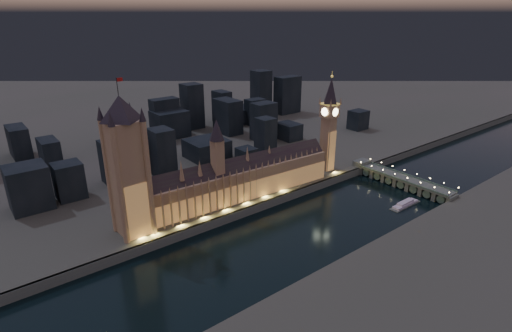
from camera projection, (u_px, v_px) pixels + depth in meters
ground_plane at (292, 228)px, 333.93m from camera, size 2000.00×2000.00×0.00m
north_bank at (94, 111)px, 714.51m from camera, size 2000.00×960.00×8.00m
embankment_wall at (261, 206)px, 362.61m from camera, size 2000.00×2.50×8.00m
palace_of_westminster at (236, 180)px, 362.64m from camera, size 202.00×29.91×78.00m
victoria_tower at (127, 161)px, 291.94m from camera, size 31.68×31.68×119.54m
elizabeth_tower at (329, 117)px, 417.48m from camera, size 18.00×18.00×105.54m
westminster_bridge at (399, 180)px, 414.59m from camera, size 18.24×113.00×15.90m
river_boat at (405, 204)px, 372.71m from camera, size 37.86×8.91×4.50m
city_backdrop at (187, 124)px, 527.03m from camera, size 485.96×215.63×82.01m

